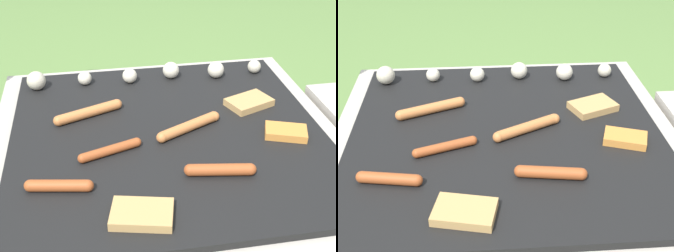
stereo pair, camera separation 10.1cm
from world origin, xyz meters
The scene contains 11 objects.
ground_plane centered at (0.00, 0.00, 0.00)m, with size 14.00×14.00×0.00m, color #608442.
grill centered at (0.00, 0.00, 0.19)m, with size 0.92×0.92×0.38m.
sausage_front_center centered at (0.05, 0.00, 0.40)m, with size 0.18×0.11×0.03m.
sausage_back_center centered at (-0.20, 0.12, 0.40)m, with size 0.19×0.09×0.03m.
sausage_back_right centered at (-0.15, -0.07, 0.40)m, with size 0.16×0.07×0.02m.
sausage_back_left centered at (0.09, -0.20, 0.40)m, with size 0.16×0.05×0.03m.
sausage_mid_left centered at (-0.27, -0.19, 0.40)m, with size 0.15×0.05×0.03m.
bread_slice_center centered at (0.30, -0.06, 0.39)m, with size 0.12×0.10×0.02m.
bread_slice_right centered at (-0.11, -0.31, 0.39)m, with size 0.14×0.11×0.02m.
bread_slice_left centered at (0.25, 0.10, 0.39)m, with size 0.14×0.12×0.02m.
mushroom_row centered at (-0.03, 0.31, 0.41)m, with size 0.74×0.07×0.06m.
Camera 2 is at (-0.08, -1.02, 1.04)m, focal length 50.00 mm.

